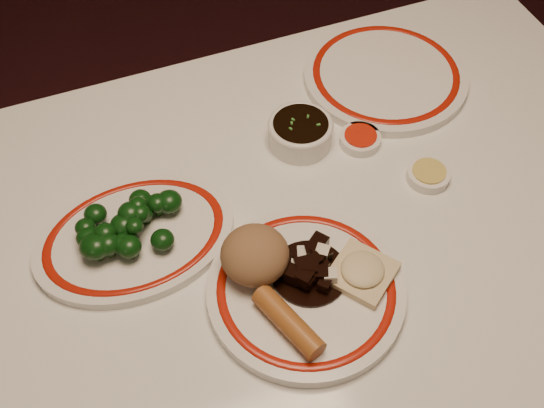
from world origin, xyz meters
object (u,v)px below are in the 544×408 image
Objects in this scene: soy_bowl at (300,133)px; dining_table at (304,294)px; rice_mound at (255,255)px; main_plate at (306,291)px; broccoli_pile at (124,227)px; spring_roll at (288,322)px; fried_wonton at (362,271)px; broccoli_plate at (135,237)px; stirfry_heap at (311,267)px.

dining_table is at bearing -110.68° from soy_bowl.
rice_mound is at bearing 177.79° from dining_table.
broccoli_pile is at bearing 139.85° from main_plate.
spring_roll is 1.00× the size of fried_wonton.
spring_roll reaches higher than dining_table.
soy_bowl reaches higher than fried_wonton.
fried_wonton is at bearing -33.94° from broccoli_plate.
spring_roll reaches higher than soy_bowl.
rice_mound reaches higher than broccoli_pile.
stirfry_heap is (0.06, 0.06, -0.00)m from spring_roll.
spring_roll is (-0.04, -0.04, 0.02)m from main_plate.
dining_table is 11.24× the size of fried_wonton.
main_plate is at bearing 26.80° from spring_roll.
dining_table is 11.81× the size of stirfry_heap.
dining_table is 4.12× the size of broccoli_plate.
rice_mound is 0.88× the size of stirfry_heap.
soy_bowl is at bearing 16.51° from broccoli_pile.
rice_mound reaches higher than dining_table.
main_plate is 1.79× the size of broccoli_pile.
spring_roll is 0.25m from broccoli_plate.
rice_mound is 0.18m from broccoli_pile.
soy_bowl is (0.08, 0.20, 0.11)m from dining_table.
fried_wonton is (0.07, -0.01, 0.02)m from main_plate.
rice_mound is at bearing 153.93° from fried_wonton.
fried_wonton reaches higher than dining_table.
main_plate is (-0.02, -0.05, 0.10)m from dining_table.
stirfry_heap is 0.25m from broccoli_plate.
soy_bowl is (0.02, 0.26, -0.01)m from fried_wonton.
rice_mound is 0.08m from stirfry_heap.
rice_mound is 0.18m from broccoli_plate.
broccoli_pile is (-0.22, 0.12, 0.13)m from dining_table.
fried_wonton is 0.37× the size of broccoli_plate.
broccoli_plate is at bearing -162.89° from soy_bowl.
broccoli_pile reaches higher than stirfry_heap.
fried_wonton is 0.32m from broccoli_pile.
broccoli_pile is (-0.15, 0.21, 0.01)m from spring_roll.
broccoli_plate is at bearing 150.67° from dining_table.
broccoli_pile is (-0.21, 0.15, 0.01)m from stirfry_heap.
dining_table is at bearing -28.17° from broccoli_pile.
rice_mound is 0.83× the size of spring_roll.
rice_mound is at bearing 134.58° from main_plate.
dining_table is 0.16m from rice_mound.
spring_roll is at bearing -55.82° from broccoli_plate.
rice_mound is 0.31× the size of broccoli_plate.
dining_table is at bearing 132.01° from fried_wonton.
dining_table is 4.42× the size of main_plate.
rice_mound is at bearing -126.63° from soy_bowl.
broccoli_pile is 1.55× the size of soy_bowl.
stirfry_heap is at bearing -109.93° from soy_bowl.
main_plate is at bearing 172.45° from fried_wonton.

